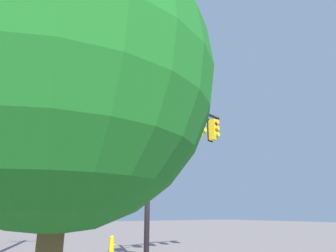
% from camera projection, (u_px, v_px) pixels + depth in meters
% --- Properties ---
extents(signal_pole_assembly, '(5.84, 2.28, 7.43)m').
position_uv_depth(signal_pole_assembly, '(175.00, 132.00, 13.14)').
color(signal_pole_assembly, black).
rests_on(signal_pole_assembly, ground_plane).
extents(utility_pole, '(1.72, 0.78, 7.49)m').
position_uv_depth(utility_pole, '(1.00, 173.00, 14.70)').
color(utility_pole, brown).
rests_on(utility_pole, ground_plane).
extents(fire_hydrant, '(0.33, 0.24, 0.83)m').
position_uv_depth(fire_hydrant, '(112.00, 244.00, 15.53)').
color(fire_hydrant, gold).
rests_on(fire_hydrant, ground_plane).
extents(tree_near, '(4.82, 4.82, 6.49)m').
position_uv_depth(tree_near, '(67.00, 80.00, 4.90)').
color(tree_near, brown).
rests_on(tree_near, ground_plane).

